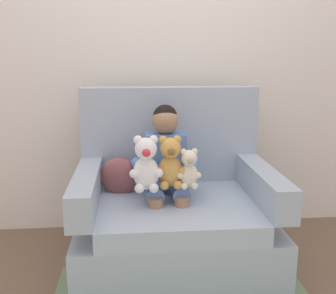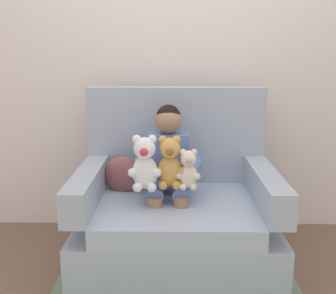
{
  "view_description": "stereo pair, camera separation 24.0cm",
  "coord_description": "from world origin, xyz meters",
  "px_view_note": "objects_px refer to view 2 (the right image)",
  "views": [
    {
      "loc": [
        -0.26,
        -2.38,
        1.35
      ],
      "look_at": [
        -0.05,
        -0.05,
        0.81
      ],
      "focal_mm": 42.99,
      "sensor_mm": 36.0,
      "label": 1
    },
    {
      "loc": [
        -0.02,
        -2.39,
        1.35
      ],
      "look_at": [
        -0.05,
        -0.05,
        0.81
      ],
      "focal_mm": 42.99,
      "sensor_mm": 36.0,
      "label": 2
    }
  ],
  "objects_px": {
    "armchair": "(176,213)",
    "plush_honey": "(170,163)",
    "plush_cream": "(188,170)",
    "plush_white": "(145,164)",
    "throw_pillow": "(123,176)",
    "seated_child": "(168,164)"
  },
  "relations": [
    {
      "from": "seated_child",
      "to": "plush_cream",
      "type": "distance_m",
      "value": 0.22
    },
    {
      "from": "armchair",
      "to": "seated_child",
      "type": "xyz_separation_m",
      "value": [
        -0.05,
        0.02,
        0.33
      ]
    },
    {
      "from": "plush_white",
      "to": "throw_pillow",
      "type": "relative_size",
      "value": 1.27
    },
    {
      "from": "throw_pillow",
      "to": "plush_honey",
      "type": "bearing_deg",
      "value": -39.05
    },
    {
      "from": "armchair",
      "to": "plush_honey",
      "type": "relative_size",
      "value": 3.88
    },
    {
      "from": "armchair",
      "to": "plush_cream",
      "type": "height_order",
      "value": "armchair"
    },
    {
      "from": "plush_cream",
      "to": "seated_child",
      "type": "bearing_deg",
      "value": 134.84
    },
    {
      "from": "seated_child",
      "to": "plush_white",
      "type": "xyz_separation_m",
      "value": [
        -0.14,
        -0.2,
        0.05
      ]
    },
    {
      "from": "throw_pillow",
      "to": "seated_child",
      "type": "bearing_deg",
      "value": -17.99
    },
    {
      "from": "plush_cream",
      "to": "plush_white",
      "type": "height_order",
      "value": "plush_white"
    },
    {
      "from": "plush_cream",
      "to": "throw_pillow",
      "type": "distance_m",
      "value": 0.52
    },
    {
      "from": "armchair",
      "to": "seated_child",
      "type": "bearing_deg",
      "value": 157.59
    },
    {
      "from": "armchair",
      "to": "seated_child",
      "type": "relative_size",
      "value": 1.49
    },
    {
      "from": "plush_honey",
      "to": "plush_cream",
      "type": "height_order",
      "value": "plush_honey"
    },
    {
      "from": "armchair",
      "to": "throw_pillow",
      "type": "bearing_deg",
      "value": 161.35
    },
    {
      "from": "armchair",
      "to": "plush_honey",
      "type": "distance_m",
      "value": 0.4
    },
    {
      "from": "plush_cream",
      "to": "plush_white",
      "type": "distance_m",
      "value": 0.26
    },
    {
      "from": "seated_child",
      "to": "throw_pillow",
      "type": "distance_m",
      "value": 0.34
    },
    {
      "from": "armchair",
      "to": "seated_child",
      "type": "distance_m",
      "value": 0.33
    },
    {
      "from": "plush_honey",
      "to": "armchair",
      "type": "bearing_deg",
      "value": 52.25
    },
    {
      "from": "seated_child",
      "to": "throw_pillow",
      "type": "height_order",
      "value": "seated_child"
    },
    {
      "from": "throw_pillow",
      "to": "armchair",
      "type": "bearing_deg",
      "value": -18.65
    }
  ]
}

